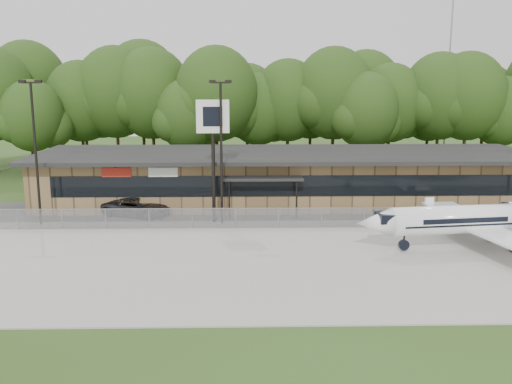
{
  "coord_description": "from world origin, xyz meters",
  "views": [
    {
      "loc": [
        -3.42,
        -23.49,
        10.37
      ],
      "look_at": [
        -2.64,
        12.0,
        3.24
      ],
      "focal_mm": 40.0,
      "sensor_mm": 36.0,
      "label": 1
    }
  ],
  "objects_px": {
    "terminal": "(284,176)",
    "suv": "(137,207)",
    "business_jet": "(484,219)",
    "pole_sign": "(213,130)"
  },
  "relations": [
    {
      "from": "terminal",
      "to": "suv",
      "type": "distance_m",
      "value": 12.68
    },
    {
      "from": "business_jet",
      "to": "pole_sign",
      "type": "bearing_deg",
      "value": 150.77
    },
    {
      "from": "terminal",
      "to": "suv",
      "type": "xyz_separation_m",
      "value": [
        -11.56,
        -5.02,
        -1.45
      ]
    },
    {
      "from": "terminal",
      "to": "suv",
      "type": "bearing_deg",
      "value": -156.5
    },
    {
      "from": "business_jet",
      "to": "pole_sign",
      "type": "relative_size",
      "value": 1.74
    },
    {
      "from": "suv",
      "to": "pole_sign",
      "type": "relative_size",
      "value": 0.59
    },
    {
      "from": "business_jet",
      "to": "suv",
      "type": "height_order",
      "value": "business_jet"
    },
    {
      "from": "pole_sign",
      "to": "business_jet",
      "type": "bearing_deg",
      "value": -24.84
    },
    {
      "from": "terminal",
      "to": "business_jet",
      "type": "relative_size",
      "value": 2.66
    },
    {
      "from": "terminal",
      "to": "pole_sign",
      "type": "xyz_separation_m",
      "value": [
        -5.58,
        -7.14,
        4.61
      ]
    }
  ]
}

